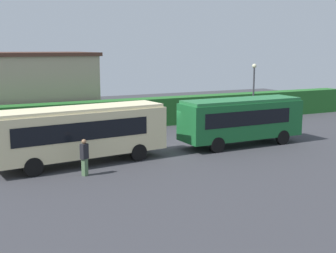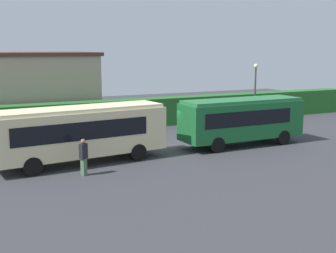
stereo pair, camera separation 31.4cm
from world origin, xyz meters
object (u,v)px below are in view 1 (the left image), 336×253
person_left (84,156)px  traffic_cone (126,134)px  bus_cream (81,131)px  person_center (199,126)px  lamppost (254,87)px  bus_green (241,119)px

person_left → traffic_cone: bearing=116.3°
bus_cream → traffic_cone: bus_cream is taller
person_center → lamppost: size_ratio=0.33×
bus_cream → lamppost: lamppost is taller
bus_cream → traffic_cone: bearing=43.3°
bus_green → traffic_cone: bus_green is taller
bus_cream → bus_green: bus_cream is taller
bus_green → lamppost: lamppost is taller
traffic_cone → lamppost: 11.65m
person_left → lamppost: size_ratio=0.37×
bus_green → person_center: 3.61m
bus_cream → lamppost: 17.23m
person_left → bus_cream: bearing=137.8°
bus_green → traffic_cone: bearing=136.2°
bus_green → person_left: 11.88m
person_left → person_center: person_left is taller
bus_cream → traffic_cone: 7.75m
traffic_cone → bus_cream: bearing=-130.6°
person_left → person_center: 11.72m
bus_cream → person_center: (9.67, 3.30, -0.97)m
bus_green → bus_cream: bearing=179.6°
traffic_cone → person_left: bearing=-123.5°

